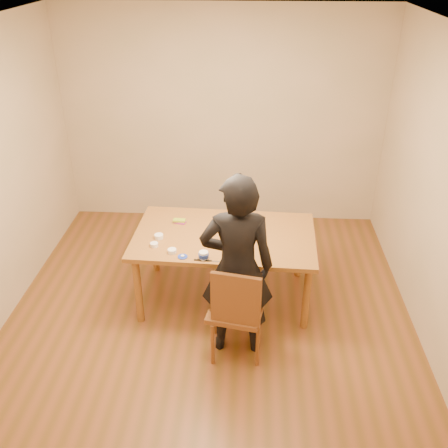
# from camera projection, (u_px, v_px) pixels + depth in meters

# --- Properties ---
(room_shell) EXTENTS (4.00, 4.50, 2.70)m
(room_shell) POSITION_uv_depth(u_px,v_px,m) (210.00, 184.00, 4.51)
(room_shell) COLOR brown
(room_shell) RESTS_ON ground
(dining_table) EXTENTS (1.81, 1.12, 0.04)m
(dining_table) POSITION_uv_depth(u_px,v_px,m) (224.00, 237.00, 4.91)
(dining_table) COLOR brown
(dining_table) RESTS_ON floor
(dining_chair) EXTENTS (0.53, 0.53, 0.04)m
(dining_chair) POSITION_uv_depth(u_px,v_px,m) (236.00, 310.00, 4.37)
(dining_chair) COLOR brown
(dining_chair) RESTS_ON floor
(cake_plate) EXTENTS (0.30, 0.30, 0.02)m
(cake_plate) POSITION_uv_depth(u_px,v_px,m) (241.00, 231.00, 4.94)
(cake_plate) COLOR red
(cake_plate) RESTS_ON dining_table
(cake) EXTENTS (0.24, 0.24, 0.08)m
(cake) POSITION_uv_depth(u_px,v_px,m) (241.00, 227.00, 4.92)
(cake) COLOR white
(cake) RESTS_ON cake_plate
(frosting_dome) EXTENTS (0.24, 0.24, 0.03)m
(frosting_dome) POSITION_uv_depth(u_px,v_px,m) (241.00, 222.00, 4.89)
(frosting_dome) COLOR white
(frosting_dome) RESTS_ON cake
(frosting_tub) EXTENTS (0.08, 0.08, 0.07)m
(frosting_tub) POSITION_uv_depth(u_px,v_px,m) (204.00, 255.00, 4.51)
(frosting_tub) COLOR white
(frosting_tub) RESTS_ON dining_table
(frosting_lid) EXTENTS (0.09, 0.09, 0.01)m
(frosting_lid) POSITION_uv_depth(u_px,v_px,m) (183.00, 257.00, 4.55)
(frosting_lid) COLOR #1B34B5
(frosting_lid) RESTS_ON dining_table
(frosting_dollop) EXTENTS (0.04, 0.04, 0.02)m
(frosting_dollop) POSITION_uv_depth(u_px,v_px,m) (183.00, 256.00, 4.54)
(frosting_dollop) COLOR white
(frosting_dollop) RESTS_ON frosting_lid
(ramekin_green) EXTENTS (0.08, 0.08, 0.04)m
(ramekin_green) POSITION_uv_depth(u_px,v_px,m) (172.00, 251.00, 4.60)
(ramekin_green) COLOR white
(ramekin_green) RESTS_ON dining_table
(ramekin_yellow) EXTENTS (0.09, 0.09, 0.04)m
(ramekin_yellow) POSITION_uv_depth(u_px,v_px,m) (159.00, 236.00, 4.83)
(ramekin_yellow) COLOR white
(ramekin_yellow) RESTS_ON dining_table
(ramekin_multi) EXTENTS (0.07, 0.07, 0.04)m
(ramekin_multi) POSITION_uv_depth(u_px,v_px,m) (154.00, 245.00, 4.70)
(ramekin_multi) COLOR white
(ramekin_multi) RESTS_ON dining_table
(candy_box_pink) EXTENTS (0.13, 0.09, 0.02)m
(candy_box_pink) POSITION_uv_depth(u_px,v_px,m) (180.00, 222.00, 5.10)
(candy_box_pink) COLOR #E3357D
(candy_box_pink) RESTS_ON dining_table
(candy_box_green) EXTENTS (0.13, 0.07, 0.02)m
(candy_box_green) POSITION_uv_depth(u_px,v_px,m) (179.00, 220.00, 5.10)
(candy_box_green) COLOR green
(candy_box_green) RESTS_ON candy_box_pink
(spatula) EXTENTS (0.16, 0.03, 0.01)m
(spatula) POSITION_uv_depth(u_px,v_px,m) (203.00, 260.00, 4.49)
(spatula) COLOR black
(spatula) RESTS_ON dining_table
(person) EXTENTS (0.64, 0.44, 1.73)m
(person) POSITION_uv_depth(u_px,v_px,m) (237.00, 268.00, 4.20)
(person) COLOR black
(person) RESTS_ON floor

